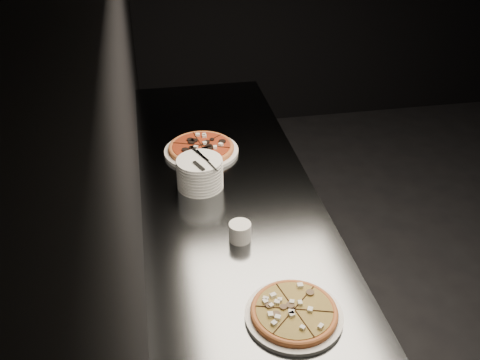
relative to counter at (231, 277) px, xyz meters
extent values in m
cube|color=black|center=(-0.37, 0.00, 0.94)|extent=(0.02, 5.00, 2.80)
cube|color=#575A5E|center=(0.00, 0.00, -0.01)|extent=(0.70, 2.40, 0.90)
cube|color=#575A5E|center=(0.00, 0.00, 0.45)|extent=(0.74, 2.44, 0.02)
cylinder|color=white|center=(0.09, -0.70, 0.47)|extent=(0.31, 0.31, 0.01)
cylinder|color=#DC7D42|center=(0.09, -0.70, 0.48)|extent=(0.34, 0.34, 0.01)
torus|color=#DC7D42|center=(0.09, -0.70, 0.49)|extent=(0.34, 0.34, 0.02)
cylinder|color=gold|center=(0.09, -0.70, 0.49)|extent=(0.30, 0.30, 0.01)
cylinder|color=white|center=(-0.07, 0.39, 0.47)|extent=(0.35, 0.35, 0.02)
cylinder|color=#DC7D42|center=(-0.07, 0.39, 0.48)|extent=(0.40, 0.40, 0.01)
torus|color=#DC7D42|center=(-0.07, 0.39, 0.49)|extent=(0.41, 0.41, 0.02)
cylinder|color=#A63318|center=(-0.07, 0.39, 0.49)|extent=(0.35, 0.35, 0.01)
cylinder|color=white|center=(-0.11, 0.10, 0.47)|extent=(0.20, 0.20, 0.01)
cylinder|color=white|center=(-0.11, 0.10, 0.48)|extent=(0.20, 0.20, 0.01)
cylinder|color=white|center=(-0.11, 0.10, 0.50)|extent=(0.20, 0.20, 0.01)
cylinder|color=white|center=(-0.11, 0.10, 0.51)|extent=(0.20, 0.20, 0.01)
cylinder|color=white|center=(-0.11, 0.10, 0.53)|extent=(0.20, 0.20, 0.01)
cylinder|color=white|center=(-0.11, 0.10, 0.54)|extent=(0.20, 0.20, 0.01)
cylinder|color=white|center=(-0.11, 0.10, 0.55)|extent=(0.20, 0.20, 0.01)
cylinder|color=white|center=(-0.11, 0.10, 0.57)|extent=(0.20, 0.20, 0.01)
cylinder|color=white|center=(-0.11, 0.10, 0.58)|extent=(0.20, 0.20, 0.01)
cube|color=silver|center=(-0.10, 0.14, 0.59)|extent=(0.06, 0.12, 0.00)
cube|color=black|center=(-0.12, 0.05, 0.60)|extent=(0.04, 0.08, 0.01)
cube|color=silver|center=(-0.08, 0.09, 0.59)|extent=(0.03, 0.20, 0.00)
cylinder|color=white|center=(-0.01, -0.29, 0.50)|extent=(0.08, 0.08, 0.07)
cylinder|color=black|center=(-0.01, -0.29, 0.52)|extent=(0.07, 0.07, 0.01)
camera|label=1|loc=(-0.30, -1.83, 1.74)|focal=40.00mm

